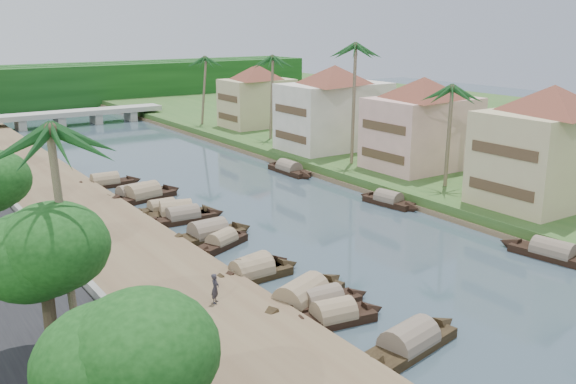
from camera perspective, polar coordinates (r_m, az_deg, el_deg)
ground at (r=48.63m, az=6.65°, el=-5.07°), size 220.00×220.00×0.00m
left_bank at (r=58.53m, az=-18.78°, el=-1.90°), size 10.00×180.00×0.80m
right_bank at (r=75.00m, az=7.81°, el=2.52°), size 16.00×180.00×1.20m
retaining_wall at (r=57.41m, az=-22.89°, el=-1.63°), size 0.40×180.00×1.10m
far_right_fill at (r=103.07m, az=23.44°, el=4.79°), size 60.00×220.00×1.15m
treeline at (r=138.36m, az=-21.58°, el=8.71°), size 120.00×14.00×8.00m
bridge at (r=111.62m, az=-18.20°, el=6.57°), size 28.00×4.00×2.40m
building_near at (r=59.67m, az=22.19°, el=4.02°), size 14.85×14.85×10.20m
building_mid at (r=70.43m, az=11.83°, el=6.12°), size 14.11×14.11×9.70m
building_far at (r=80.06m, az=4.12°, el=7.61°), size 15.59×15.59×10.20m
building_distant at (r=97.05m, az=-2.78°, el=8.62°), size 12.62×12.62×9.20m
sampan_0 at (r=34.62m, az=10.68°, el=-13.14°), size 8.96×3.39×2.30m
sampan_1 at (r=36.98m, az=4.08°, el=-11.00°), size 6.92×2.59×2.04m
sampan_2 at (r=39.05m, az=1.19°, el=-9.47°), size 9.63×5.31×2.49m
sampan_3 at (r=38.76m, az=3.03°, el=-9.72°), size 6.86×1.99×1.88m
sampan_4 at (r=42.81m, az=-3.22°, el=-7.24°), size 7.72×2.05×2.19m
sampan_5 at (r=43.29m, az=-3.08°, el=-6.98°), size 7.07×3.17×2.20m
sampan_6 at (r=50.62m, az=-7.09°, el=-3.77°), size 8.17×2.34×2.40m
sampan_7 at (r=48.81m, az=-5.89°, el=-4.47°), size 6.53×3.84×1.81m
sampan_8 at (r=56.37m, az=-9.91°, el=-1.92°), size 8.18×4.06×2.44m
sampan_9 at (r=55.28m, az=-9.33°, el=-2.25°), size 7.98×1.99×2.03m
sampan_10 at (r=58.01m, az=-11.14°, el=-1.51°), size 6.62×1.68×1.87m
sampan_11 at (r=62.81m, az=-12.79°, el=-0.32°), size 9.19×3.87×2.53m
sampan_12 at (r=63.63m, az=-13.62°, el=-0.19°), size 8.54×3.02×2.03m
sampan_13 at (r=68.78m, az=-15.94°, el=0.79°), size 7.96×2.13×2.17m
sampan_14 at (r=50.00m, az=22.49°, el=-5.08°), size 2.90×8.69×2.09m
sampan_15 at (r=60.31m, az=8.93°, el=-0.78°), size 2.47×7.25×1.95m
sampan_16 at (r=72.15m, az=0.09°, el=2.02°), size 1.86×8.59×2.11m
canoe_1 at (r=42.44m, az=-3.54°, el=-7.91°), size 4.55×3.06×0.78m
canoe_2 at (r=63.12m, az=-14.96°, el=-0.69°), size 5.04×2.27×0.74m
palm_1 at (r=62.02m, az=14.32°, el=8.80°), size 3.20×3.20×10.98m
palm_2 at (r=70.38m, az=5.95°, el=12.57°), size 3.20×3.20×14.45m
palm_3 at (r=85.89m, az=-1.57°, el=11.71°), size 3.20×3.20×12.33m
palm_4 at (r=29.49m, az=-19.85°, el=4.86°), size 3.20×3.20×12.27m
palm_7 at (r=99.14m, az=-7.73°, el=11.58°), size 3.20×3.20×11.55m
tree_0 at (r=21.75m, az=-14.08°, el=-14.29°), size 4.94×4.94×6.81m
tree_1 at (r=30.93m, az=-20.94°, el=-5.09°), size 4.99×4.99×7.23m
tree_6 at (r=86.03m, az=5.24°, el=8.14°), size 4.93×4.93×7.37m
person_near at (r=37.54m, az=-6.49°, el=-8.50°), size 0.76×0.76×1.78m
person_far at (r=50.25m, az=-16.75°, el=-2.98°), size 1.04×1.00×1.70m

